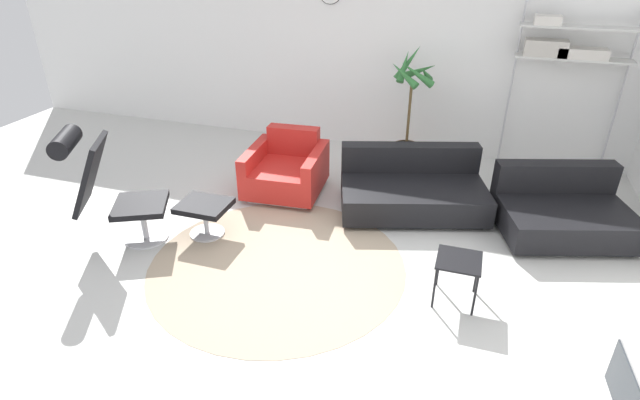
% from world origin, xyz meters
% --- Properties ---
extents(ground_plane, '(12.00, 12.00, 0.00)m').
position_xyz_m(ground_plane, '(0.00, 0.00, 0.00)').
color(ground_plane, silver).
extents(wall_back, '(12.00, 0.09, 2.80)m').
position_xyz_m(wall_back, '(-0.00, 2.99, 1.40)').
color(wall_back, white).
rests_on(wall_back, ground_plane).
extents(round_rug, '(2.44, 2.44, 0.01)m').
position_xyz_m(round_rug, '(-0.24, -0.32, 0.00)').
color(round_rug, tan).
rests_on(round_rug, ground_plane).
extents(lounge_chair, '(1.03, 0.85, 1.20)m').
position_xyz_m(lounge_chair, '(-1.97, -0.44, 0.69)').
color(lounge_chair, '#BCBCC1').
rests_on(lounge_chair, ground_plane).
extents(ottoman, '(0.51, 0.43, 0.37)m').
position_xyz_m(ottoman, '(-1.15, -0.03, 0.28)').
color(ottoman, '#BCBCC1').
rests_on(ottoman, ground_plane).
extents(armchair_red, '(0.94, 0.98, 0.71)m').
position_xyz_m(armchair_red, '(-0.72, 1.17, 0.26)').
color(armchair_red, silver).
rests_on(armchair_red, ground_plane).
extents(couch_low, '(1.79, 1.36, 0.66)m').
position_xyz_m(couch_low, '(0.79, 1.19, 0.23)').
color(couch_low, black).
rests_on(couch_low, ground_plane).
extents(couch_second, '(1.49, 1.27, 0.66)m').
position_xyz_m(couch_second, '(2.36, 1.16, 0.23)').
color(couch_second, black).
rests_on(couch_second, ground_plane).
extents(side_table, '(0.37, 0.37, 0.42)m').
position_xyz_m(side_table, '(1.40, -0.32, 0.36)').
color(side_table, black).
rests_on(side_table, ground_plane).
extents(potted_plant, '(0.59, 0.63, 1.58)m').
position_xyz_m(potted_plant, '(0.53, 2.40, 0.65)').
color(potted_plant, brown).
rests_on(potted_plant, ground_plane).
extents(shelf_unit, '(1.31, 0.28, 2.10)m').
position_xyz_m(shelf_unit, '(2.23, 2.72, 1.62)').
color(shelf_unit, '#BCBCC1').
rests_on(shelf_unit, ground_plane).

